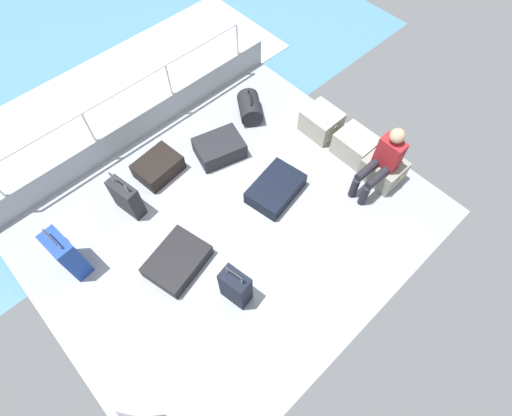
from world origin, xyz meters
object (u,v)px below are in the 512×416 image
passenger_seated (382,161)px  suitcase_0 (276,189)px  suitcase_1 (236,287)px  suitcase_5 (177,261)px  suitcase_3 (158,167)px  cargo_crate_0 (321,122)px  suitcase_2 (127,198)px  cargo_crate_1 (355,146)px  cargo_crate_2 (383,170)px  suitcase_6 (67,254)px  suitcase_4 (219,148)px  duffel_bag (250,108)px

passenger_seated → suitcase_0: 1.52m
passenger_seated → suitcase_1: (-0.11, -2.61, -0.25)m
suitcase_5 → suitcase_3: bearing=152.8°
suitcase_0 → suitcase_3: 1.78m
cargo_crate_0 → suitcase_3: bearing=-114.6°
passenger_seated → suitcase_5: bearing=-108.3°
passenger_seated → suitcase_2: bearing=-126.3°
cargo_crate_1 → suitcase_1: size_ratio=0.79×
cargo_crate_2 → suitcase_3: (-2.34, -2.35, -0.06)m
cargo_crate_0 → suitcase_6: 4.13m
cargo_crate_2 → suitcase_2: suitcase_2 is taller
passenger_seated → suitcase_1: passenger_seated is taller
suitcase_3 → suitcase_4: (0.35, 0.90, 0.00)m
suitcase_1 → suitcase_3: size_ratio=1.12×
duffel_bag → suitcase_5: bearing=-62.4°
suitcase_3 → duffel_bag: duffel_bag is taller
cargo_crate_0 → suitcase_3: cargo_crate_0 is taller
passenger_seated → suitcase_6: passenger_seated is taller
suitcase_1 → suitcase_2: (-1.98, -0.24, -0.03)m
suitcase_1 → suitcase_5: (-0.84, -0.28, -0.20)m
suitcase_4 → passenger_seated: bearing=32.7°
suitcase_1 → suitcase_2: bearing=-173.1°
cargo_crate_1 → duffel_bag: (-1.69, -0.62, -0.01)m
suitcase_3 → suitcase_6: (0.48, -1.69, 0.23)m
suitcase_5 → suitcase_1: bearing=18.2°
suitcase_0 → suitcase_2: suitcase_2 is taller
cargo_crate_0 → suitcase_1: 3.04m
cargo_crate_1 → suitcase_2: (-1.52, -3.08, 0.09)m
cargo_crate_2 → suitcase_5: (-0.95, -3.06, -0.08)m
passenger_seated → suitcase_3: 3.22m
suitcase_1 → cargo_crate_0: bearing=111.9°
suitcase_3 → suitcase_6: size_ratio=0.82×
suitcase_6 → suitcase_1: bearing=35.8°
cargo_crate_0 → suitcase_5: cargo_crate_0 is taller
passenger_seated → suitcase_2: (-2.09, -2.85, -0.28)m
cargo_crate_2 → suitcase_5: 3.21m
passenger_seated → suitcase_6: size_ratio=1.27×
passenger_seated → suitcase_6: 4.29m
cargo_crate_0 → suitcase_2: size_ratio=0.76×
cargo_crate_0 → suitcase_2: 3.18m
suitcase_6 → passenger_seated: bearing=64.4°
cargo_crate_2 → duffel_bag: size_ratio=0.90×
cargo_crate_1 → passenger_seated: bearing=-22.2°
cargo_crate_0 → duffel_bag: duffel_bag is taller
suitcase_1 → suitcase_5: 0.91m
duffel_bag → suitcase_6: bearing=-83.4°
suitcase_5 → duffel_bag: duffel_bag is taller
cargo_crate_2 → suitcase_2: bearing=-124.7°
cargo_crate_2 → duffel_bag: bearing=-165.8°
cargo_crate_2 → passenger_seated: 0.42m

